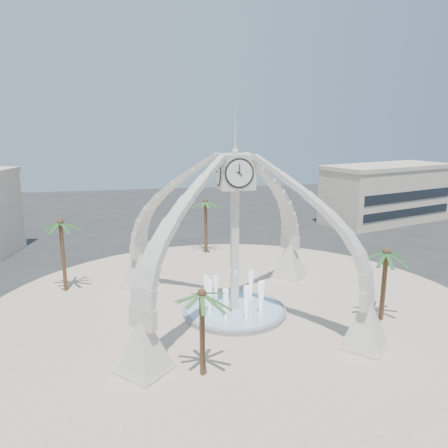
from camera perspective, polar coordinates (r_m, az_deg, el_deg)
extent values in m
plane|color=#282828|center=(34.69, 1.36, -11.58)|extent=(140.00, 140.00, 0.00)
cylinder|color=beige|center=(34.68, 1.36, -11.53)|extent=(40.00, 40.00, 0.06)
cube|color=silver|center=(32.97, 1.41, -3.80)|extent=(0.55, 0.55, 9.80)
cube|color=silver|center=(31.77, 1.47, 6.89)|extent=(2.50, 2.50, 2.50)
cone|color=silver|center=(31.60, 1.50, 12.76)|extent=(0.20, 0.20, 4.00)
cylinder|color=white|center=(30.52, 2.02, 6.65)|extent=(1.84, 0.04, 1.84)
pyramid|color=silver|center=(42.40, 8.57, -4.80)|extent=(3.80, 3.80, 3.20)
pyramid|color=silver|center=(39.92, -10.97, -6.02)|extent=(3.80, 3.80, 3.20)
pyramid|color=silver|center=(26.90, -10.41, -15.65)|extent=(3.80, 3.80, 3.20)
pyramid|color=silver|center=(30.45, 17.97, -12.56)|extent=(3.80, 3.80, 3.20)
cylinder|color=#98989B|center=(34.61, 1.36, -11.28)|extent=(8.00, 8.00, 0.40)
cylinder|color=#98C4E4|center=(34.52, 1.37, -10.94)|extent=(7.40, 7.40, 0.04)
cone|color=white|center=(33.91, 1.38, -8.47)|extent=(0.60, 0.60, 3.20)
cube|color=#BFAE95|center=(70.32, 20.43, 3.56)|extent=(21.49, 13.79, 8.00)
cube|color=#BFAE95|center=(69.81, 20.70, 7.04)|extent=(21.87, 14.17, 0.60)
cylinder|color=brown|center=(34.67, 20.13, -7.57)|extent=(0.36, 0.36, 5.43)
cylinder|color=brown|center=(40.44, -20.26, -4.01)|extent=(0.34, 0.34, 6.34)
cylinder|color=brown|center=(49.39, -2.40, -0.39)|extent=(0.35, 0.35, 6.10)
cylinder|color=brown|center=(25.83, -2.86, -14.19)|extent=(0.32, 0.32, 5.21)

